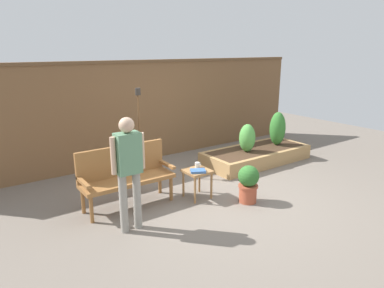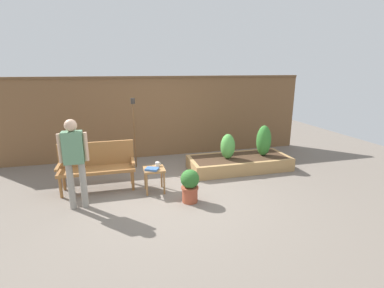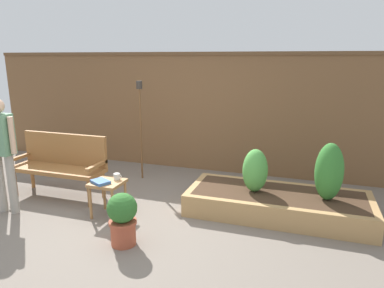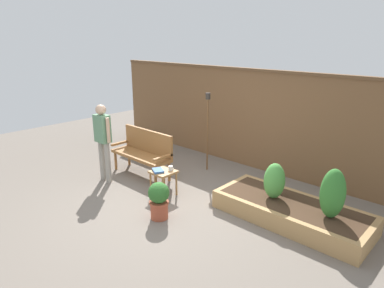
{
  "view_description": "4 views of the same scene",
  "coord_description": "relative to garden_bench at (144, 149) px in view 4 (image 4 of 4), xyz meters",
  "views": [
    {
      "loc": [
        -3.51,
        -4.06,
        2.39
      ],
      "look_at": [
        -0.08,
        0.79,
        0.75
      ],
      "focal_mm": 32.54,
      "sensor_mm": 36.0,
      "label": 1
    },
    {
      "loc": [
        -0.96,
        -4.9,
        2.35
      ],
      "look_at": [
        0.55,
        0.8,
        0.76
      ],
      "focal_mm": 26.27,
      "sensor_mm": 36.0,
      "label": 2
    },
    {
      "loc": [
        2.09,
        -3.57,
        2.07
      ],
      "look_at": [
        0.61,
        0.85,
        0.92
      ],
      "focal_mm": 33.14,
      "sensor_mm": 36.0,
      "label": 3
    },
    {
      "loc": [
        3.92,
        -3.6,
        2.78
      ],
      "look_at": [
        -0.04,
        0.65,
        0.96
      ],
      "focal_mm": 32.0,
      "sensor_mm": 36.0,
      "label": 4
    }
  ],
  "objects": [
    {
      "name": "tiki_torch",
      "position": [
        0.81,
        1.08,
        0.61
      ],
      "size": [
        0.1,
        0.1,
        1.69
      ],
      "color": "brown",
      "rests_on": "ground_plane"
    },
    {
      "name": "person_by_bench",
      "position": [
        -0.29,
        -0.78,
        0.39
      ],
      "size": [
        0.47,
        0.2,
        1.56
      ],
      "color": "gray",
      "rests_on": "ground_plane"
    },
    {
      "name": "shrub_near_bench",
      "position": [
        2.89,
        0.3,
        0.05
      ],
      "size": [
        0.34,
        0.34,
        0.59
      ],
      "color": "brown",
      "rests_on": "raised_planter_bed"
    },
    {
      "name": "garden_bench",
      "position": [
        0.0,
        0.0,
        0.0
      ],
      "size": [
        1.44,
        0.48,
        0.94
      ],
      "color": "#936033",
      "rests_on": "ground_plane"
    },
    {
      "name": "cup_on_table",
      "position": [
        1.15,
        -0.33,
        -0.02
      ],
      "size": [
        0.12,
        0.08,
        0.08
      ],
      "color": "silver",
      "rests_on": "side_table"
    },
    {
      "name": "potted_boxwood",
      "position": [
        1.63,
        -1.05,
        -0.21
      ],
      "size": [
        0.34,
        0.34,
        0.61
      ],
      "color": "#A84C33",
      "rests_on": "ground_plane"
    },
    {
      "name": "book_on_table",
      "position": [
        1.02,
        -0.52,
        -0.05
      ],
      "size": [
        0.29,
        0.26,
        0.04
      ],
      "primitive_type": "cube",
      "rotation": [
        0.0,
        0.0,
        -0.48
      ],
      "color": "#38609E",
      "rests_on": "side_table"
    },
    {
      "name": "fence_back",
      "position": [
        1.43,
        1.92,
        0.55
      ],
      "size": [
        8.4,
        0.14,
        2.16
      ],
      "color": "brown",
      "rests_on": "ground_plane"
    },
    {
      "name": "side_table",
      "position": [
        1.07,
        -0.44,
        -0.15
      ],
      "size": [
        0.4,
        0.4,
        0.48
      ],
      "color": "#9E7042",
      "rests_on": "ground_plane"
    },
    {
      "name": "raised_planter_bed",
      "position": [
        3.2,
        0.32,
        -0.39
      ],
      "size": [
        2.4,
        1.0,
        0.3
      ],
      "color": "#AD8451",
      "rests_on": "ground_plane"
    },
    {
      "name": "shrub_far_corner",
      "position": [
        3.81,
        0.3,
        0.13
      ],
      "size": [
        0.35,
        0.35,
        0.74
      ],
      "color": "brown",
      "rests_on": "raised_planter_bed"
    },
    {
      "name": "ground_plane",
      "position": [
        1.43,
        -0.68,
        -0.54
      ],
      "size": [
        14.0,
        14.0,
        0.0
      ],
      "primitive_type": "plane",
      "color": "#70665B"
    }
  ]
}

